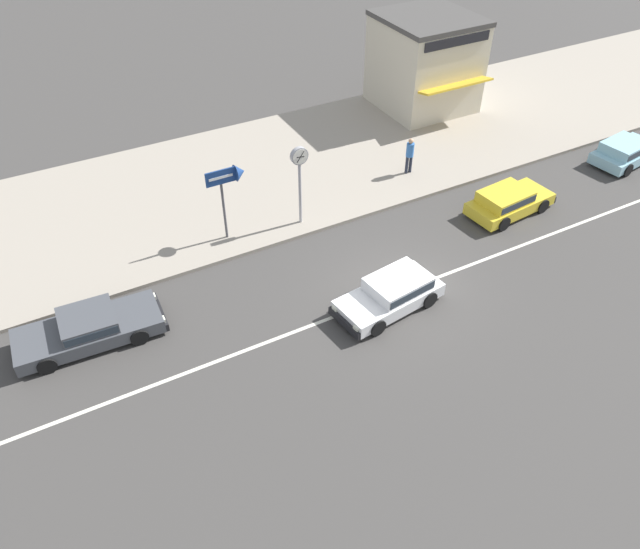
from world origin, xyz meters
TOP-DOWN VIEW (x-y plane):
  - ground_plane at (0.00, 0.00)m, footprint 160.00×160.00m
  - lane_centre_stripe at (0.00, 0.00)m, footprint 50.40×0.14m
  - kerb_strip at (0.00, 9.51)m, footprint 68.00×10.00m
  - hatchback_pale_blue_0 at (14.47, 2.66)m, footprint 3.77×2.18m
  - hatchback_yellow_1 at (6.88, 2.03)m, footprint 3.91×2.01m
  - sedan_dark_grey_2 at (-9.90, 2.83)m, footprint 4.77×2.08m
  - hatchback_white_3 at (-0.44, -0.43)m, footprint 4.02×2.14m
  - street_clock at (-1.00, 5.33)m, footprint 0.70×0.22m
  - arrow_signboard at (-3.48, 5.75)m, footprint 1.52×0.63m
  - pedestrian_mid_kerb at (5.00, 6.45)m, footprint 0.34×0.34m
  - shopfront_corner_warung at (9.60, 11.96)m, footprint 4.52×5.39m

SIDE VIEW (x-z plane):
  - ground_plane at x=0.00m, z-range 0.00..0.00m
  - lane_centre_stripe at x=0.00m, z-range 0.00..0.01m
  - kerb_strip at x=0.00m, z-range 0.00..0.15m
  - sedan_dark_grey_2 at x=-9.90m, z-range 0.00..1.07m
  - hatchback_pale_blue_0 at x=14.47m, z-range 0.04..1.14m
  - hatchback_yellow_1 at x=6.88m, z-range 0.04..1.14m
  - hatchback_white_3 at x=-0.44m, z-range 0.04..1.14m
  - pedestrian_mid_kerb at x=5.00m, z-range 0.29..1.96m
  - shopfront_corner_warung at x=9.60m, z-range 0.16..4.79m
  - street_clock at x=-1.00m, z-range 1.01..4.35m
  - arrow_signboard at x=-3.48m, z-range 1.18..4.21m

